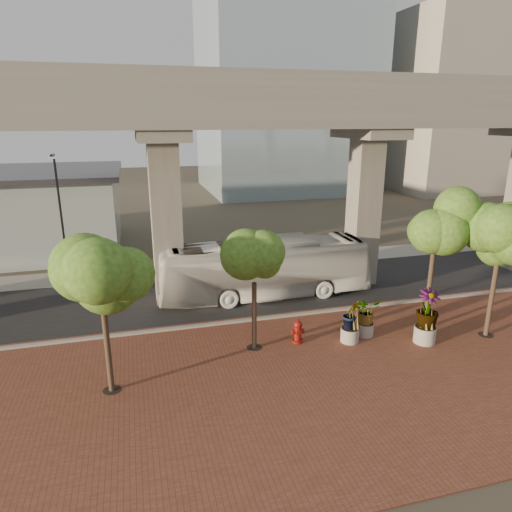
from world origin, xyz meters
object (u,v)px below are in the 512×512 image
object	(u,v)px
parked_car	(503,242)
fire_hydrant	(298,331)
transit_bus	(264,269)
planter_front	(366,312)

from	to	relation	value
parked_car	fire_hydrant	size ratio (longest dim) A/B	3.65
transit_bus	parked_car	bearing A→B (deg)	-77.80
parked_car	fire_hydrant	bearing A→B (deg)	94.22
parked_car	transit_bus	bearing A→B (deg)	79.69
transit_bus	fire_hydrant	bearing A→B (deg)	179.29
parked_car	fire_hydrant	world-z (taller)	parked_car
transit_bus	parked_car	size ratio (longest dim) A/B	2.95
fire_hydrant	planter_front	bearing A→B (deg)	-3.14
fire_hydrant	planter_front	size ratio (longest dim) A/B	0.58
transit_bus	planter_front	world-z (taller)	transit_bus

